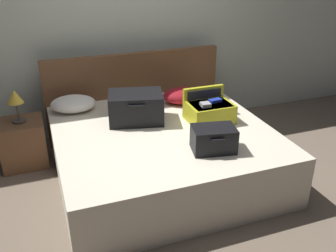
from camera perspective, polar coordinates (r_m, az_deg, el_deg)
ground_plane at (r=3.48m, az=1.49°, el=-10.67°), size 12.00×12.00×0.00m
back_wall at (r=4.45m, az=-6.40°, el=15.60°), size 8.00×0.10×2.60m
bed at (r=3.66m, az=-0.76°, el=-4.04°), size 1.98×1.88×0.50m
headboard at (r=4.40m, az=-5.03°, el=4.69°), size 2.02×0.08×0.99m
hard_case_large at (r=3.68m, az=-4.87°, el=2.89°), size 0.59×0.48×0.29m
hard_case_medium at (r=3.70m, az=6.25°, el=2.39°), size 0.43×0.34×0.30m
hard_case_small at (r=3.16m, az=6.91°, el=-1.94°), size 0.40×0.31×0.21m
pillow_near_headboard at (r=4.13m, az=2.15°, el=4.62°), size 0.47×0.38×0.17m
pillow_center_head at (r=4.02m, az=-14.13°, el=3.27°), size 0.50×0.37×0.17m
nightstand at (r=4.12m, az=-21.02°, el=-2.42°), size 0.44×0.40×0.48m
table_lamp at (r=3.93m, az=-22.11°, el=3.83°), size 0.15×0.15×0.33m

